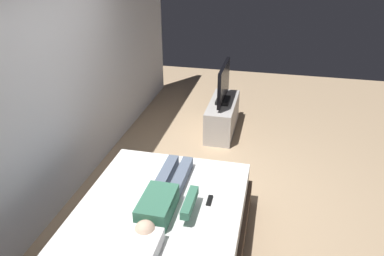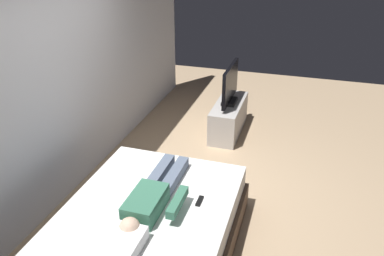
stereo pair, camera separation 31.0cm
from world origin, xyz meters
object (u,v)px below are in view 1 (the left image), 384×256
at_px(pillow, 135,251).
at_px(tv, 224,84).
at_px(bed, 161,229).
at_px(person, 163,198).
at_px(tv_stand, 222,117).
at_px(remote, 209,200).

relative_size(pillow, tv, 0.55).
relative_size(bed, tv, 2.16).
bearing_deg(pillow, person, -2.63).
distance_m(bed, pillow, 0.72).
distance_m(person, tv, 2.66).
relative_size(pillow, tv_stand, 0.44).
height_order(tv_stand, tv, tv).
distance_m(person, tv_stand, 2.68).
bearing_deg(tv, tv_stand, 90.00).
bearing_deg(person, tv_stand, -3.26).
relative_size(person, tv, 1.43).
bearing_deg(bed, person, -46.51).
height_order(remote, tv_stand, remote).
distance_m(person, remote, 0.44).
bearing_deg(tv_stand, bed, 176.13).
distance_m(tv_stand, tv, 0.53).
relative_size(remote, tv, 0.17).
relative_size(person, remote, 8.40).
xyz_separation_m(pillow, tv, (3.32, -0.18, 0.18)).
xyz_separation_m(person, tv_stand, (2.65, -0.15, -0.37)).
distance_m(remote, tv, 2.53).
height_order(person, tv_stand, person).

